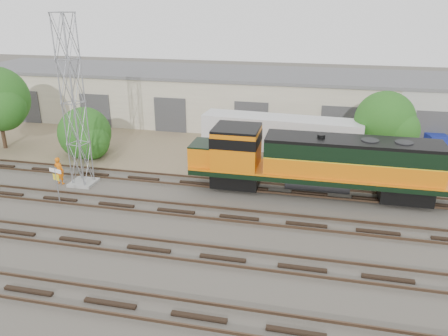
% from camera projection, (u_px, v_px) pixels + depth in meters
% --- Properties ---
extents(ground, '(140.00, 140.00, 0.00)m').
position_uv_depth(ground, '(168.00, 223.00, 25.76)').
color(ground, '#47423A').
rests_on(ground, ground).
extents(dirt_strip, '(80.00, 16.00, 0.02)m').
position_uv_depth(dirt_strip, '(223.00, 145.00, 39.39)').
color(dirt_strip, '#726047').
rests_on(dirt_strip, ground).
extents(tracks, '(80.00, 20.40, 0.28)m').
position_uv_depth(tracks, '(149.00, 249.00, 23.01)').
color(tracks, black).
rests_on(tracks, ground).
extents(warehouse, '(58.40, 10.40, 5.30)m').
position_uv_depth(warehouse, '(240.00, 98.00, 45.67)').
color(warehouse, beige).
rests_on(warehouse, ground).
extents(locomotive, '(17.21, 3.02, 4.14)m').
position_uv_depth(locomotive, '(314.00, 162.00, 28.70)').
color(locomotive, black).
rests_on(locomotive, tracks).
extents(signal_tower, '(1.71, 1.71, 11.60)m').
position_uv_depth(signal_tower, '(74.00, 106.00, 29.18)').
color(signal_tower, gray).
rests_on(signal_tower, ground).
extents(sign_post, '(0.98, 0.31, 2.44)m').
position_uv_depth(sign_post, '(56.00, 179.00, 27.64)').
color(sign_post, gray).
rests_on(sign_post, ground).
extents(worker, '(0.79, 0.57, 2.01)m').
position_uv_depth(worker, '(59.00, 171.00, 30.89)').
color(worker, orange).
rests_on(worker, ground).
extents(semi_trailer, '(12.49, 3.32, 3.80)m').
position_uv_depth(semi_trailer, '(285.00, 135.00, 34.16)').
color(semi_trailer, silver).
rests_on(semi_trailer, ground).
extents(dumpster_blue, '(1.90, 1.83, 1.50)m').
position_uv_depth(dumpster_blue, '(436.00, 143.00, 37.57)').
color(dumpster_blue, navy).
rests_on(dumpster_blue, ground).
extents(tree_mid, '(4.56, 4.34, 4.34)m').
position_uv_depth(tree_mid, '(86.00, 135.00, 36.11)').
color(tree_mid, '#382619').
rests_on(tree_mid, ground).
extents(tree_east, '(4.71, 4.48, 6.05)m').
position_uv_depth(tree_east, '(388.00, 123.00, 32.52)').
color(tree_east, '#382619').
rests_on(tree_east, ground).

